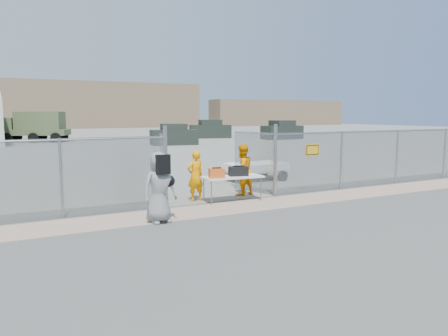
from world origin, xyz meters
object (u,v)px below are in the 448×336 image
security_worker_right (242,170)px  visitor (159,187)px  utility_trailer (255,171)px  security_worker_left (195,176)px  folding_table (232,189)px

security_worker_right → visitor: size_ratio=0.96×
visitor → utility_trailer: size_ratio=0.57×
security_worker_left → utility_trailer: 5.02m
utility_trailer → security_worker_right: bearing=-131.2°
folding_table → security_worker_left: size_ratio=1.18×
security_worker_right → utility_trailer: bearing=-139.6°
folding_table → utility_trailer: 4.60m
security_worker_left → security_worker_right: security_worker_right is taller
security_worker_left → visitor: (-1.98, -2.12, 0.10)m
security_worker_left → visitor: bearing=35.6°
security_worker_right → utility_trailer: 3.53m
security_worker_right → utility_trailer: size_ratio=0.54×
folding_table → security_worker_right: 1.21m
folding_table → utility_trailer: (3.03, 3.46, -0.02)m
folding_table → visitor: 3.44m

